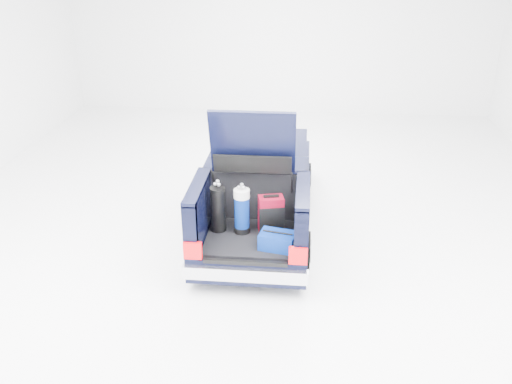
# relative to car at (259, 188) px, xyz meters

# --- Properties ---
(ground) EXTENTS (14.00, 14.00, 0.00)m
(ground) POSITION_rel_car_xyz_m (0.00, -0.11, -0.67)
(ground) COLOR white
(ground) RESTS_ON ground
(car) EXTENTS (1.87, 4.65, 2.47)m
(car) POSITION_rel_car_xyz_m (0.00, 0.00, 0.00)
(car) COLOR black
(car) RESTS_ON ground
(red_suitcase) EXTENTS (0.41, 0.32, 0.61)m
(red_suitcase) POSITION_rel_car_xyz_m (0.30, -1.41, 0.22)
(red_suitcase) COLOR #630314
(red_suitcase) RESTS_ON car
(black_golf_bag) EXTENTS (0.27, 0.30, 0.83)m
(black_golf_bag) POSITION_rel_car_xyz_m (-0.50, -1.45, 0.30)
(black_golf_bag) COLOR black
(black_golf_bag) RESTS_ON car
(blue_golf_bag) EXTENTS (0.30, 0.30, 0.81)m
(blue_golf_bag) POSITION_rel_car_xyz_m (-0.13, -1.46, 0.29)
(blue_golf_bag) COLOR black
(blue_golf_bag) RESTS_ON car
(blue_duffel) EXTENTS (0.56, 0.43, 0.27)m
(blue_duffel) POSITION_rel_car_xyz_m (0.43, -1.88, 0.05)
(blue_duffel) COLOR navy
(blue_duffel) RESTS_ON car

